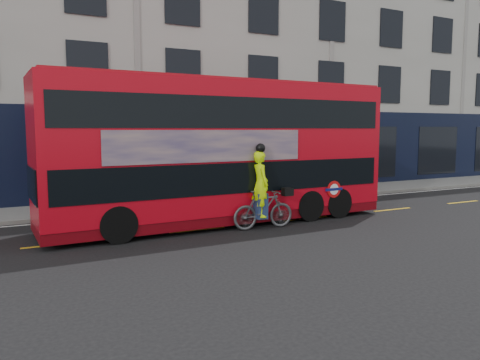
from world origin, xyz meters
TOP-DOWN VIEW (x-y plane):
  - ground at (0.00, 0.00)m, footprint 120.00×120.00m
  - pavement at (0.00, 6.50)m, footprint 60.00×3.00m
  - kerb at (0.00, 5.00)m, footprint 60.00×0.12m
  - building_terrace at (0.00, 12.94)m, footprint 50.00×10.07m
  - road_edge_line at (0.00, 4.70)m, footprint 58.00×0.10m
  - lane_dashes at (0.00, 1.50)m, footprint 58.00×0.12m
  - bus at (1.20, 2.21)m, footprint 11.48×2.98m
  - cyclist at (1.85, 0.74)m, footprint 2.03×0.75m

SIDE VIEW (x-z plane):
  - ground at x=0.00m, z-range 0.00..0.00m
  - road_edge_line at x=0.00m, z-range 0.00..0.01m
  - lane_dashes at x=0.00m, z-range 0.00..0.01m
  - pavement at x=0.00m, z-range 0.00..0.12m
  - kerb at x=0.00m, z-range 0.00..0.13m
  - cyclist at x=1.85m, z-range -0.43..2.20m
  - bus at x=1.20m, z-range 0.06..4.65m
  - building_terrace at x=0.00m, z-range -0.01..14.99m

